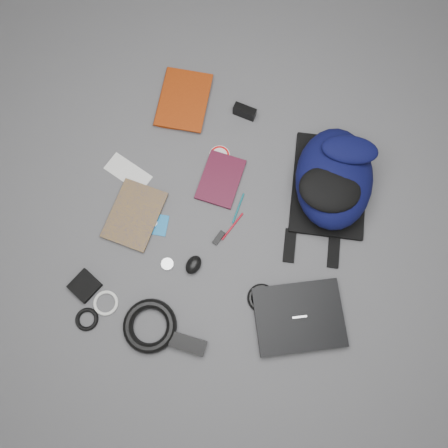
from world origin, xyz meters
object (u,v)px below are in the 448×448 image
(dvd_case, at_px, (221,179))
(compact_camera, at_px, (245,112))
(pouch, at_px, (85,286))
(backpack, at_px, (334,178))
(comic_book, at_px, (113,207))
(mouse, at_px, (193,265))
(laptop, at_px, (299,317))
(textbook_red, at_px, (160,96))
(power_brick, at_px, (188,344))

(dvd_case, xyz_separation_m, compact_camera, (0.01, 0.31, 0.02))
(pouch, bearing_deg, compact_camera, 66.99)
(backpack, relative_size, comic_book, 1.78)
(dvd_case, height_order, mouse, mouse)
(laptop, height_order, compact_camera, compact_camera)
(pouch, bearing_deg, backpack, 40.42)
(compact_camera, bearing_deg, dvd_case, -85.65)
(textbook_red, distance_m, pouch, 0.84)
(dvd_case, bearing_deg, pouch, -122.19)
(textbook_red, relative_size, comic_book, 1.07)
(mouse, height_order, pouch, mouse)
(compact_camera, relative_size, power_brick, 0.71)
(mouse, bearing_deg, comic_book, 174.00)
(textbook_red, xyz_separation_m, power_brick, (0.44, -0.93, 0.00))
(mouse, xyz_separation_m, pouch, (-0.37, -0.20, -0.01))
(backpack, height_order, dvd_case, backpack)
(comic_book, bearing_deg, dvd_case, 35.60)
(pouch, bearing_deg, textbook_red, 89.55)
(comic_book, distance_m, compact_camera, 0.67)
(compact_camera, relative_size, pouch, 0.99)
(laptop, distance_m, compact_camera, 0.86)
(laptop, distance_m, comic_book, 0.84)
(laptop, distance_m, pouch, 0.82)
(laptop, bearing_deg, compact_camera, 96.18)
(pouch, bearing_deg, comic_book, 91.75)
(backpack, distance_m, textbook_red, 0.81)
(textbook_red, relative_size, pouch, 2.88)
(laptop, bearing_deg, comic_book, 142.48)
(backpack, bearing_deg, laptop, -98.22)
(dvd_case, distance_m, mouse, 0.37)
(compact_camera, height_order, power_brick, compact_camera)
(laptop, relative_size, textbook_red, 1.19)
(laptop, relative_size, mouse, 4.24)
(textbook_red, xyz_separation_m, mouse, (0.36, -0.64, 0.01))
(comic_book, xyz_separation_m, mouse, (0.38, -0.12, 0.01))
(laptop, distance_m, mouse, 0.44)
(comic_book, distance_m, power_brick, 0.61)
(laptop, height_order, power_brick, same)
(power_brick, height_order, pouch, power_brick)
(power_brick, bearing_deg, mouse, 103.43)
(textbook_red, bearing_deg, compact_camera, -1.76)
(compact_camera, bearing_deg, comic_book, -119.07)
(comic_book, bearing_deg, textbook_red, 91.00)
(backpack, height_order, comic_book, backpack)
(comic_book, xyz_separation_m, pouch, (0.01, -0.33, 0.00))
(backpack, xyz_separation_m, compact_camera, (-0.42, 0.20, -0.07))
(power_brick, bearing_deg, laptop, 29.59)
(backpack, xyz_separation_m, power_brick, (-0.35, -0.76, -0.08))
(comic_book, xyz_separation_m, dvd_case, (0.37, 0.24, -0.00))
(backpack, distance_m, laptop, 0.55)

